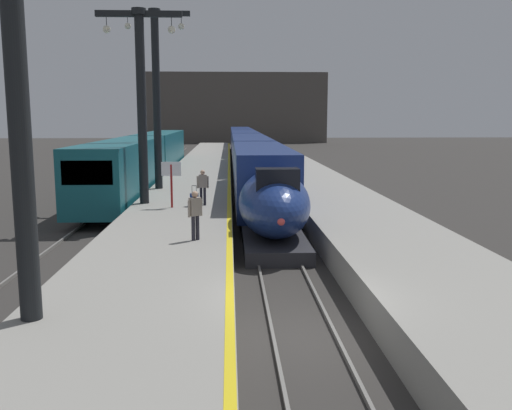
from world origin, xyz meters
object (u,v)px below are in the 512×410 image
at_px(regional_train_adjacent, 146,158).
at_px(station_column_near, 14,5).
at_px(highspeed_train_main, 247,150).
at_px(passenger_near_edge, 203,185).
at_px(rolling_suitcase, 194,200).
at_px(departure_info_board, 171,175).
at_px(station_column_far, 156,84).
at_px(passenger_mid_platform, 195,212).
at_px(station_column_mid, 141,88).

height_order(regional_train_adjacent, station_column_near, station_column_near).
distance_m(highspeed_train_main, passenger_near_edge, 29.08).
relative_size(regional_train_adjacent, rolling_suitcase, 37.27).
xyz_separation_m(rolling_suitcase, departure_info_board, (-1.01, -0.38, 1.20)).
height_order(station_column_far, rolling_suitcase, station_column_far).
relative_size(passenger_near_edge, passenger_mid_platform, 1.00).
distance_m(regional_train_adjacent, station_column_mid, 16.81).
distance_m(regional_train_adjacent, station_column_far, 11.66).
xyz_separation_m(passenger_mid_platform, rolling_suitcase, (-0.49, 7.47, -0.69)).
height_order(station_column_mid, rolling_suitcase, station_column_mid).
xyz_separation_m(passenger_near_edge, departure_info_board, (-1.41, -0.60, 0.52)).
relative_size(passenger_mid_platform, departure_info_board, 0.80).
xyz_separation_m(station_column_far, passenger_near_edge, (2.88, -6.56, -5.06)).
distance_m(passenger_mid_platform, departure_info_board, 7.28).
distance_m(station_column_near, station_column_mid, 15.98).
relative_size(passenger_mid_platform, rolling_suitcase, 1.72).
bearing_deg(station_column_mid, departure_info_board, -43.64).
xyz_separation_m(regional_train_adjacent, rolling_suitcase, (4.69, -17.09, -0.77)).
bearing_deg(station_column_mid, highspeed_train_main, 78.15).
distance_m(station_column_near, rolling_suitcase, 16.27).
distance_m(station_column_near, passenger_mid_platform, 9.61).
bearing_deg(station_column_near, departure_info_board, 84.43).
bearing_deg(rolling_suitcase, station_column_near, -99.26).
xyz_separation_m(station_column_far, departure_info_board, (1.47, -7.15, -4.54)).
relative_size(station_column_near, station_column_far, 1.02).
relative_size(station_column_near, departure_info_board, 4.91).
bearing_deg(departure_info_board, passenger_near_edge, 22.94).
height_order(station_column_near, passenger_mid_platform, station_column_near).
distance_m(regional_train_adjacent, passenger_mid_platform, 25.11).
xyz_separation_m(station_column_mid, passenger_near_edge, (2.88, -0.80, -4.51)).
bearing_deg(station_column_far, highspeed_train_main, 75.22).
distance_m(rolling_suitcase, departure_info_board, 1.62).
xyz_separation_m(station_column_far, rolling_suitcase, (2.49, -6.78, -5.74)).
xyz_separation_m(highspeed_train_main, station_column_near, (-5.85, -44.08, 5.36)).
bearing_deg(station_column_far, station_column_mid, -90.00).
bearing_deg(departure_info_board, station_column_mid, 136.36).
bearing_deg(rolling_suitcase, departure_info_board, -159.71).
height_order(station_column_near, departure_info_board, station_column_near).
bearing_deg(station_column_far, passenger_mid_platform, -78.21).
relative_size(station_column_near, rolling_suitcase, 10.61).
bearing_deg(station_column_mid, station_column_far, 90.00).
height_order(station_column_near, station_column_far, station_column_near).
xyz_separation_m(station_column_near, departure_info_board, (1.42, 14.56, -4.78)).
height_order(rolling_suitcase, departure_info_board, departure_info_board).
relative_size(station_column_far, passenger_near_edge, 6.02).
bearing_deg(highspeed_train_main, passenger_mid_platform, -94.57).
relative_size(station_column_mid, rolling_suitcase, 9.31).
relative_size(highspeed_train_main, station_column_near, 7.20).
xyz_separation_m(highspeed_train_main, rolling_suitcase, (-3.41, -29.15, -0.62)).
xyz_separation_m(station_column_far, passenger_mid_platform, (2.97, -14.25, -5.06)).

